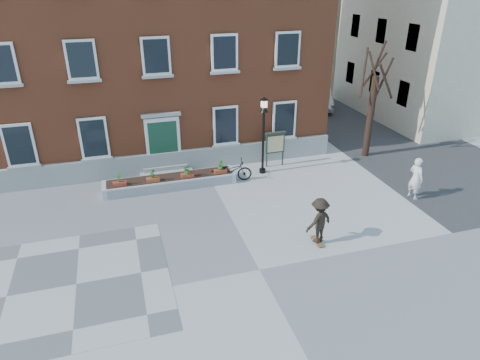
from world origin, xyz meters
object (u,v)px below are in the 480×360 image
object	(u,v)px
parked_car	(318,96)
bicycle	(231,171)
notice_board	(275,143)
skateboarder	(319,221)
lamp_post	(264,125)
bystander	(416,178)

from	to	relation	value
parked_car	bicycle	bearing A→B (deg)	-113.27
parked_car	notice_board	bearing A→B (deg)	-107.20
notice_board	parked_car	bearing A→B (deg)	53.19
notice_board	skateboarder	world-z (taller)	notice_board
lamp_post	notice_board	bearing A→B (deg)	34.41
lamp_post	notice_board	world-z (taller)	lamp_post
notice_board	skateboarder	xyz separation A→B (m)	(-0.99, -7.15, -0.29)
bicycle	parked_car	bearing A→B (deg)	-33.03
bicycle	bystander	xyz separation A→B (m)	(7.42, -4.04, 0.43)
lamp_post	notice_board	xyz separation A→B (m)	(0.89, 0.61, -1.28)
bystander	notice_board	bearing A→B (deg)	31.29
bystander	notice_board	xyz separation A→B (m)	(-4.72, 5.11, 0.29)
bicycle	notice_board	xyz separation A→B (m)	(2.69, 1.07, 0.72)
lamp_post	skateboarder	xyz separation A→B (m)	(-0.10, -6.54, -1.57)
bicycle	lamp_post	xyz separation A→B (m)	(1.81, 0.46, 2.00)
parked_car	lamp_post	size ratio (longest dim) A/B	1.25
bicycle	lamp_post	bearing A→B (deg)	-65.74
notice_board	bystander	bearing A→B (deg)	-47.27
bicycle	notice_board	world-z (taller)	notice_board
parked_car	lamp_post	bearing A→B (deg)	-108.75
lamp_post	bicycle	bearing A→B (deg)	-165.60
bystander	notice_board	distance (m)	6.97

